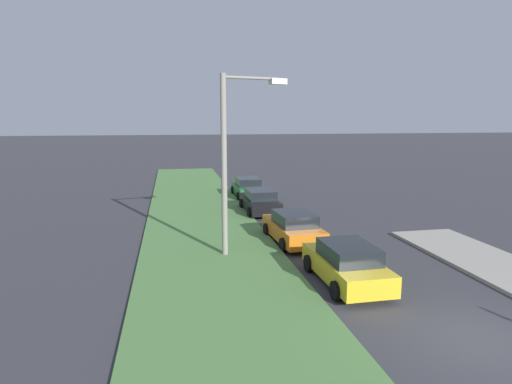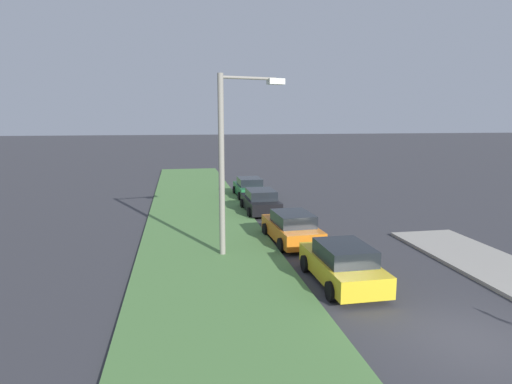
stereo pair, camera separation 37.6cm
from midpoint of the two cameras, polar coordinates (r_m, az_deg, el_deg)
The scene contains 7 objects.
ground at distance 13.25m, azimuth 27.45°, elevation -17.10°, with size 300.00×300.00×0.00m, color #38383D.
grass_median at distance 20.08m, azimuth -5.99°, elevation -6.78°, with size 60.00×6.00×0.12m, color #517F42.
parked_car_yellow at distance 15.58m, azimuth 12.04°, elevation -9.32°, with size 4.32×2.07×1.47m.
parked_car_orange at distance 20.20m, azimuth 5.30°, elevation -4.75°, with size 4.39×2.19×1.47m.
parked_car_black at distance 26.46m, azimuth 1.00°, elevation -1.25°, with size 4.32×2.06×1.47m.
parked_car_green at distance 31.69m, azimuth -0.57°, elevation 0.57°, with size 4.31×2.04×1.47m.
streetlight at distance 17.63m, azimuth -2.90°, elevation 5.29°, with size 0.87×2.85×7.50m.
Camera 2 is at (-9.25, 7.42, 5.73)m, focal length 30.24 mm.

